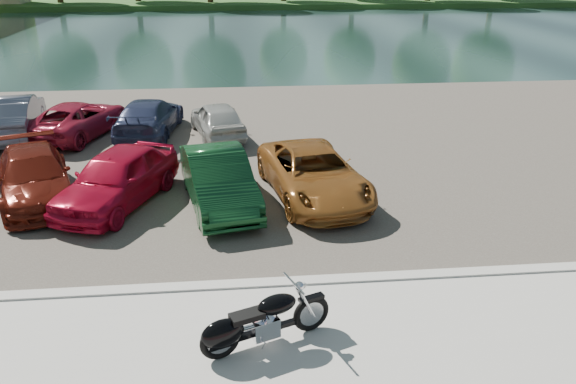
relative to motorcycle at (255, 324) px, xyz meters
name	(u,v)px	position (x,y,z in m)	size (l,w,h in m)	color
ground	(273,354)	(0.29, -0.08, -0.56)	(200.00, 200.00, 0.00)	#595447
kerb	(266,285)	(0.29, 1.92, -0.49)	(60.00, 0.30, 0.14)	beige
parking_lot	(250,145)	(0.29, 10.92, -0.54)	(60.00, 18.00, 0.04)	#464039
river	(238,34)	(0.29, 39.92, -0.56)	(120.00, 40.00, 0.00)	#192D2B
far_bank	(235,0)	(0.29, 71.92, -0.26)	(120.00, 24.00, 0.60)	#214D1B
motorcycle	(255,324)	(0.00, 0.00, 0.00)	(2.23, 1.10, 1.05)	black
car_3	(34,176)	(-5.55, 6.81, 0.12)	(1.79, 4.41, 1.28)	#5A160C
car_4	(117,178)	(-3.30, 6.26, 0.21)	(1.72, 4.27, 1.46)	#B10B29
car_5	(218,179)	(-0.69, 5.97, 0.19)	(1.50, 4.29, 1.41)	#103D1C
car_6	(314,173)	(1.83, 6.25, 0.14)	(2.19, 4.76, 1.32)	#975922
car_9	(12,116)	(-8.06, 12.57, 0.24)	(1.62, 4.64, 1.53)	slate
car_10	(78,119)	(-5.80, 12.50, 0.10)	(2.06, 4.46, 1.24)	maroon
car_11	(149,117)	(-3.29, 12.40, 0.13)	(1.82, 4.48, 1.30)	navy
car_12	(217,119)	(-0.84, 11.97, 0.11)	(1.48, 3.68, 1.25)	#B6B7B2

